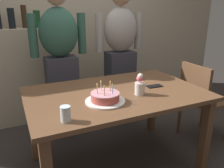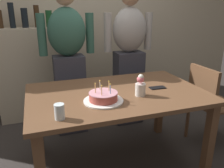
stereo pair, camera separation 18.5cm
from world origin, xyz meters
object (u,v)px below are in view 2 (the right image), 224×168
object	(u,v)px
cell_phone	(157,88)
person_woman_cardigan	(129,56)
flower_vase	(140,86)
dining_chair	(209,100)
person_man_bearded	(69,60)
birthday_cake	(103,97)
water_glass_near	(59,112)

from	to	relation	value
cell_phone	person_woman_cardigan	bearing A→B (deg)	87.94
cell_phone	flower_vase	bearing A→B (deg)	-151.00
cell_phone	dining_chair	world-z (taller)	dining_chair
flower_vase	dining_chair	bearing A→B (deg)	10.63
person_man_bearded	person_woman_cardigan	bearing A→B (deg)	-180.00
birthday_cake	person_woman_cardigan	world-z (taller)	person_woman_cardigan
cell_phone	person_man_bearded	xyz separation A→B (m)	(-0.67, 0.82, 0.13)
dining_chair	cell_phone	bearing A→B (deg)	94.44
person_man_bearded	dining_chair	distance (m)	1.56
flower_vase	person_man_bearded	size ratio (longest dim) A/B	0.11
person_woman_cardigan	dining_chair	xyz separation A→B (m)	(0.58, -0.77, -0.36)
cell_phone	person_man_bearded	size ratio (longest dim) A/B	0.09
flower_vase	dining_chair	world-z (taller)	flower_vase
birthday_cake	flower_vase	bearing A→B (deg)	4.60
water_glass_near	flower_vase	distance (m)	0.71
birthday_cake	person_woman_cardigan	size ratio (longest dim) A/B	0.19
cell_phone	person_woman_cardigan	xyz separation A→B (m)	(0.06, 0.82, 0.13)
birthday_cake	cell_phone	world-z (taller)	birthday_cake
flower_vase	cell_phone	bearing A→B (deg)	26.61
water_glass_near	flower_vase	world-z (taller)	flower_vase
water_glass_near	flower_vase	size ratio (longest dim) A/B	0.57
dining_chair	flower_vase	bearing A→B (deg)	100.63
birthday_cake	person_man_bearded	size ratio (longest dim) A/B	0.19
water_glass_near	person_woman_cardigan	size ratio (longest dim) A/B	0.06
birthday_cake	cell_phone	distance (m)	0.57
flower_vase	person_woman_cardigan	distance (m)	0.98
birthday_cake	person_woman_cardigan	distance (m)	1.14
person_woman_cardigan	dining_chair	distance (m)	1.03
person_man_bearded	person_woman_cardigan	distance (m)	0.73
person_man_bearded	flower_vase	bearing A→B (deg)	115.20
birthday_cake	flower_vase	xyz separation A→B (m)	(0.32, 0.03, 0.05)
flower_vase	person_woman_cardigan	size ratio (longest dim) A/B	0.11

